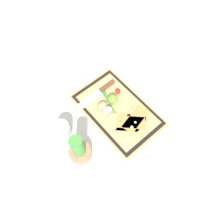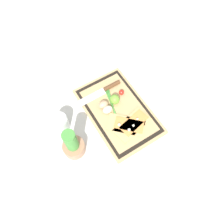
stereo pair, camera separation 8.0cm
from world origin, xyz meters
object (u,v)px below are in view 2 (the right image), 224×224
(cherry_tomato_red, at_px, (121,92))
(knife, at_px, (106,89))
(egg_brown, at_px, (103,104))
(egg_pink, at_px, (108,110))
(pizza_slice_near, at_px, (132,124))
(lime, at_px, (115,99))
(sauce_jar, at_px, (61,123))
(pizza_slice_far, at_px, (127,125))
(herb_pot, at_px, (73,145))

(cherry_tomato_red, bearing_deg, knife, 42.47)
(egg_brown, height_order, egg_pink, same)
(cherry_tomato_red, bearing_deg, pizza_slice_near, 164.08)
(lime, distance_m, sauce_jar, 0.31)
(egg_pink, bearing_deg, cherry_tomato_red, -66.21)
(pizza_slice_far, height_order, sauce_jar, sauce_jar)
(pizza_slice_near, distance_m, egg_pink, 0.15)
(pizza_slice_near, bearing_deg, lime, 1.88)
(knife, bearing_deg, egg_pink, 153.63)
(herb_pot, bearing_deg, sauce_jar, -0.40)
(sauce_jar, bearing_deg, egg_brown, -94.23)
(pizza_slice_near, bearing_deg, pizza_slice_far, 64.60)
(pizza_slice_near, xyz_separation_m, sauce_jar, (0.19, 0.31, 0.02))
(egg_brown, relative_size, lime, 1.01)
(knife, height_order, lime, lime)
(pizza_slice_near, height_order, knife, pizza_slice_near)
(herb_pot, relative_size, sauce_jar, 2.02)
(lime, height_order, sauce_jar, sauce_jar)
(egg_pink, distance_m, sauce_jar, 0.25)
(egg_brown, bearing_deg, knife, -37.30)
(pizza_slice_far, bearing_deg, pizza_slice_near, -115.40)
(pizza_slice_near, height_order, cherry_tomato_red, cherry_tomato_red)
(knife, height_order, egg_pink, egg_pink)
(lime, height_order, cherry_tomato_red, lime)
(pizza_slice_far, distance_m, herb_pot, 0.29)
(lime, xyz_separation_m, cherry_tomato_red, (0.02, -0.06, -0.01))
(pizza_slice_near, xyz_separation_m, herb_pot, (0.04, 0.31, 0.05))
(pizza_slice_near, xyz_separation_m, lime, (0.16, 0.01, 0.02))
(egg_pink, height_order, sauce_jar, sauce_jar)
(pizza_slice_far, distance_m, sauce_jar, 0.33)
(lime, xyz_separation_m, sauce_jar, (0.03, 0.31, -0.00))
(knife, height_order, cherry_tomato_red, cherry_tomato_red)
(lime, bearing_deg, cherry_tomato_red, -67.82)
(egg_brown, height_order, herb_pot, herb_pot)
(knife, xyz_separation_m, herb_pot, (-0.21, 0.30, 0.04))
(egg_brown, distance_m, herb_pot, 0.27)
(egg_pink, height_order, cherry_tomato_red, egg_pink)
(sauce_jar, bearing_deg, cherry_tomato_red, -90.35)
(lime, relative_size, sauce_jar, 0.54)
(knife, bearing_deg, pizza_slice_far, 175.40)
(pizza_slice_near, distance_m, lime, 0.16)
(egg_pink, distance_m, cherry_tomato_red, 0.13)
(knife, bearing_deg, sauce_jar, 102.12)
(egg_pink, bearing_deg, lime, -64.74)
(pizza_slice_near, bearing_deg, herb_pot, 81.84)
(pizza_slice_near, relative_size, egg_pink, 3.92)
(pizza_slice_near, height_order, egg_brown, egg_brown)
(pizza_slice_near, relative_size, cherry_tomato_red, 7.29)
(pizza_slice_near, height_order, lime, lime)
(pizza_slice_near, xyz_separation_m, pizza_slice_far, (0.01, 0.03, 0.00))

